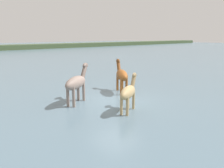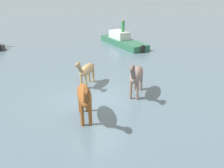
% 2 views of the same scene
% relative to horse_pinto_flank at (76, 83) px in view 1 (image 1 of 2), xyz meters
% --- Properties ---
extents(ground_plane, '(218.95, 218.95, 0.00)m').
position_rel_horse_pinto_flank_xyz_m(ground_plane, '(1.89, -0.95, -1.12)').
color(ground_plane, slate).
extents(horse_pinto_flank, '(2.44, 1.69, 2.03)m').
position_rel_horse_pinto_flank_xyz_m(horse_pinto_flank, '(0.00, 0.00, 0.00)').
color(horse_pinto_flank, gray).
rests_on(horse_pinto_flank, ground_plane).
extents(horse_rear_stallion, '(2.11, 1.31, 1.71)m').
position_rel_horse_pinto_flank_xyz_m(horse_rear_stallion, '(1.04, -2.80, -0.17)').
color(horse_rear_stallion, tan).
rests_on(horse_rear_stallion, ground_plane).
extents(horse_dun_straggler, '(1.73, 2.39, 2.01)m').
position_rel_horse_pinto_flank_xyz_m(horse_dun_straggler, '(3.46, 0.13, -0.01)').
color(horse_dun_straggler, brown).
rests_on(horse_dun_straggler, ground_plane).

